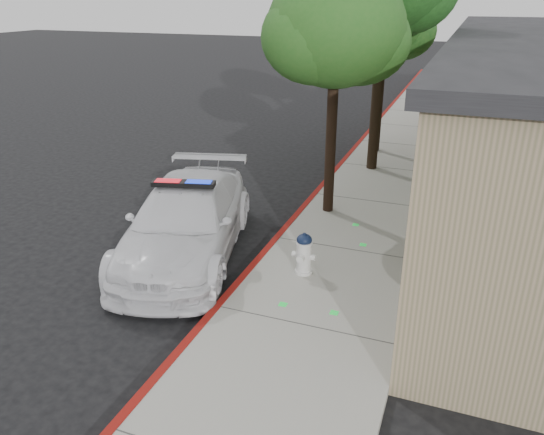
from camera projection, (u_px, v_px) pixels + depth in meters
The scene contains 7 objects.
ground at pixel (215, 313), 9.28m from camera, with size 120.00×120.00×0.00m, color black.
sidewalk at pixel (344, 251), 11.31m from camera, with size 3.20×60.00×0.15m, color #9A988C.
red_curb at pixel (277, 240), 11.81m from camera, with size 0.14×60.00×0.16m, color maroon.
police_car at pixel (186, 221), 11.05m from camera, with size 3.46×5.70×1.67m.
fire_hydrant at pixel (304, 253), 10.13m from camera, with size 0.48×0.41×0.84m.
street_tree_near at pixel (336, 34), 11.61m from camera, with size 3.20×3.08×5.64m.
street_tree_far at pixel (386, 25), 16.68m from camera, with size 3.05×2.88×5.45m.
Camera 1 is at (3.73, -7.01, 5.18)m, focal length 34.84 mm.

